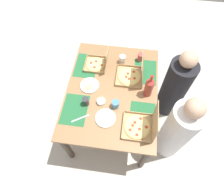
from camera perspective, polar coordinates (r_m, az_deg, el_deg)
name	(u,v)px	position (r m, az deg, el deg)	size (l,w,h in m)	color
ground_plane	(112,117)	(2.85, 0.00, -8.15)	(6.00, 6.00, 0.00)	beige
dining_table	(112,95)	(2.27, 0.00, -1.57)	(1.31, 1.00, 0.77)	#3F3328
placemat_near_left	(86,65)	(2.38, -7.51, 6.94)	(0.36, 0.26, 0.00)	#236638
placemat_near_right	(75,109)	(2.09, -10.77, -5.70)	(0.36, 0.26, 0.00)	#236638
placemat_far_left	(145,72)	(2.34, 9.59, 5.11)	(0.36, 0.26, 0.00)	#236638
placemat_far_right	(142,118)	(2.03, 8.83, -8.12)	(0.36, 0.26, 0.00)	#236638
pizza_box_corner_right	(132,75)	(2.23, 5.91, 4.32)	(0.30, 0.30, 0.33)	tan
pizza_box_edge_far	(141,126)	(1.94, 8.47, -10.36)	(0.29, 0.30, 0.33)	tan
pizza_box_corner_left	(98,63)	(2.34, -4.12, 7.71)	(0.25, 0.28, 0.29)	tan
plate_near_right	(90,85)	(2.20, -6.55, 1.17)	(0.21, 0.21, 0.03)	white
plate_far_left	(106,118)	(2.00, -1.90, -8.31)	(0.21, 0.21, 0.02)	white
soda_bottle	(149,87)	(2.06, 10.72, 0.68)	(0.09, 0.09, 0.32)	#B2382D
cup_red	(86,101)	(2.05, -7.65, -3.43)	(0.07, 0.07, 0.10)	#333338
cup_spare	(115,104)	(2.03, 1.02, -4.30)	(0.08, 0.08, 0.09)	teal
cup_clear_right	(122,59)	(2.36, 3.07, 8.79)	(0.08, 0.08, 0.10)	silver
cup_clear_left	(140,57)	(2.41, 8.27, 9.28)	(0.07, 0.07, 0.10)	#BF4742
condiment_bowl	(101,101)	(2.08, -3.19, -3.50)	(0.09, 0.09, 0.04)	white
fork_by_far_right	(80,118)	(2.03, -9.19, -8.28)	(0.19, 0.02, 0.01)	#B7B7BC
diner_left_seat	(175,87)	(2.61, 17.74, 0.62)	(0.32, 0.32, 1.15)	black
diner_right_seat	(177,131)	(2.32, 18.35, -11.35)	(0.32, 0.32, 1.19)	white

